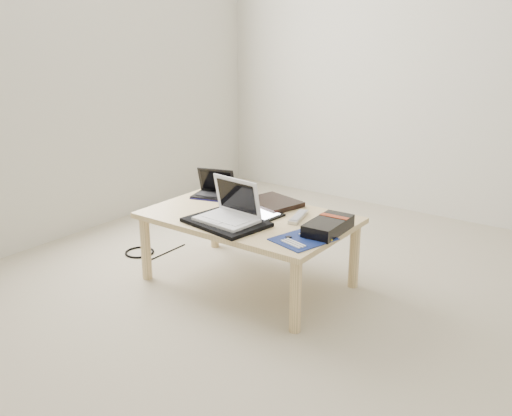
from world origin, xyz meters
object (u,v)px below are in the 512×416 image
Objects in this scene: netbook at (214,191)px; gpu_box at (328,226)px; coffee_table at (248,224)px; white_laptop at (230,212)px.

netbook is 0.88× the size of gpu_box.
gpu_box reaches higher than coffee_table.
coffee_table is at bearing 90.73° from white_laptop.
white_laptop is at bearing -158.68° from gpu_box.
gpu_box is at bearing -9.02° from netbook.
white_laptop is at bearing -89.27° from coffee_table.
white_laptop is (0.38, -0.32, 0.03)m from netbook.
netbook reaches higher than coffee_table.
gpu_box is at bearing 21.32° from white_laptop.
netbook is 0.87m from gpu_box.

